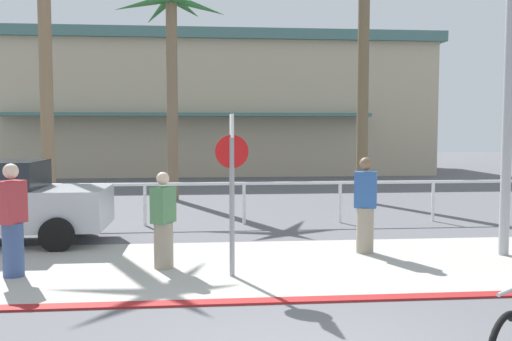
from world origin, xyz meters
TOP-DOWN VIEW (x-y plane):
  - ground_plane at (0.00, 10.00)m, footprint 80.00×80.00m
  - sidewalk_strip at (0.00, 4.20)m, footprint 44.00×4.00m
  - curb_paint at (0.00, 2.20)m, footprint 44.00×0.24m
  - building_backdrop at (-1.68, 27.50)m, footprint 25.23×12.41m
  - rail_fence at (-0.00, 8.50)m, footprint 24.04×0.08m
  - stop_sign_bike_lane at (-0.55, 3.54)m, footprint 0.52×0.56m
  - palm_tree_1 at (-1.99, 13.53)m, footprint 3.62×3.02m
  - palm_tree_2 at (4.06, 12.36)m, footprint 2.92×3.18m
  - pedestrian_0 at (-1.66, 4.16)m, footprint 0.44×0.48m
  - pedestrian_1 at (-3.97, 3.84)m, footprint 0.43×0.48m
  - pedestrian_2 at (2.01, 4.99)m, footprint 0.47×0.41m

SIDE VIEW (x-z plane):
  - ground_plane at x=0.00m, z-range 0.00..0.00m
  - sidewalk_strip at x=0.00m, z-range 0.00..0.02m
  - curb_paint at x=0.00m, z-range 0.00..0.03m
  - pedestrian_0 at x=-1.66m, z-range -0.07..1.56m
  - pedestrian_1 at x=-3.97m, z-range -0.06..1.74m
  - rail_fence at x=0.00m, z-range 0.32..1.36m
  - pedestrian_2 at x=2.01m, z-range -0.06..1.75m
  - stop_sign_bike_lane at x=-0.55m, z-range 0.40..2.96m
  - building_backdrop at x=-1.68m, z-range 0.02..7.12m
  - palm_tree_1 at x=-1.99m, z-range 1.60..8.31m
  - palm_tree_2 at x=4.06m, z-range 1.92..10.60m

